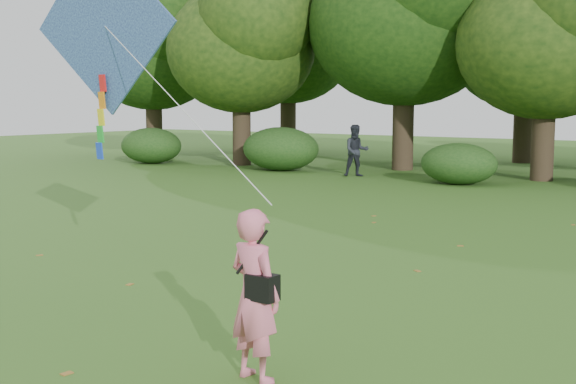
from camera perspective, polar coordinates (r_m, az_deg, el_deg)
The scene contains 7 objects.
ground at distance 8.83m, azimuth -3.90°, elevation -11.35°, with size 100.00×100.00×0.00m, color #265114.
man_kite_flyer at distance 7.28m, azimuth -2.65°, elevation -8.15°, with size 0.64×0.42×1.75m, color pink.
bystander_left at distance 27.55m, azimuth 5.41°, elevation 3.27°, with size 0.96×0.75×1.97m, color #23262F.
crossbody_bag at distance 7.16m, azimuth -2.06°, elevation -7.45°, with size 0.43×0.20×0.70m.
flying_kite at distance 11.43m, azimuth -14.29°, elevation 12.43°, with size 5.88×2.22×3.47m.
shrub_band at distance 24.93m, azimuth 20.80°, elevation 2.15°, with size 39.15×3.22×1.88m.
fallen_leaves at distance 12.13m, azimuth 5.91°, elevation -6.23°, with size 11.12×12.70×0.01m.
Camera 1 is at (5.25, -6.53, 2.78)m, focal length 45.00 mm.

